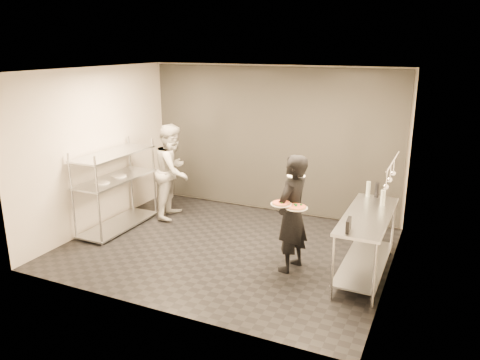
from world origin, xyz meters
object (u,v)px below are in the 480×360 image
at_px(bottle_dark, 377,190).
at_px(pizza_plate_far, 296,207).
at_px(prep_counter, 366,234).
at_px(bottle_clear, 383,198).
at_px(bottle_green, 368,189).
at_px(pass_rack, 116,186).
at_px(pizza_plate_near, 281,203).
at_px(chef, 173,171).
at_px(salad_plate, 296,175).
at_px(waiter, 292,214).
at_px(pos_monitor, 349,225).

bearing_deg(bottle_dark, pizza_plate_far, -124.51).
height_order(prep_counter, bottle_clear, bottle_clear).
distance_m(bottle_green, bottle_dark, 0.13).
height_order(prep_counter, bottle_dark, bottle_dark).
bearing_deg(pass_rack, pizza_plate_near, -8.77).
relative_size(pass_rack, prep_counter, 0.89).
relative_size(chef, bottle_clear, 7.73).
xyz_separation_m(prep_counter, bottle_green, (-0.15, 0.80, 0.41)).
relative_size(prep_counter, bottle_dark, 8.11).
height_order(chef, bottle_green, chef).
xyz_separation_m(salad_plate, bottle_green, (0.91, 0.79, -0.32)).
relative_size(pizza_plate_far, bottle_clear, 1.37).
height_order(salad_plate, bottle_dark, salad_plate).
bearing_deg(prep_counter, pizza_plate_near, -155.18).
xyz_separation_m(waiter, bottle_green, (0.86, 1.06, 0.18)).
xyz_separation_m(prep_counter, bottle_clear, (0.12, 0.45, 0.41)).
distance_m(salad_plate, bottle_green, 1.24).
relative_size(bottle_green, bottle_dark, 1.04).
xyz_separation_m(pizza_plate_near, pos_monitor, (0.97, -0.22, -0.08)).
bearing_deg(salad_plate, pizza_plate_near, -93.78).
bearing_deg(bottle_dark, chef, 178.33).
height_order(pos_monitor, bottle_green, bottle_green).
distance_m(pizza_plate_near, bottle_dark, 1.69).
distance_m(chef, bottle_dark, 3.72).
distance_m(chef, pizza_plate_near, 3.00).
bearing_deg(bottle_dark, bottle_green, 180.00).
relative_size(waiter, pos_monitor, 7.66).
bearing_deg(pass_rack, waiter, -4.40).
distance_m(pass_rack, bottle_green, 4.27).
bearing_deg(pass_rack, bottle_green, 10.86).
xyz_separation_m(waiter, salad_plate, (-0.04, 0.27, 0.50)).
xyz_separation_m(prep_counter, pizza_plate_near, (-1.09, -0.50, 0.45)).
xyz_separation_m(pizza_plate_near, bottle_green, (0.94, 1.30, -0.04)).
distance_m(prep_counter, pizza_plate_far, 1.08).
relative_size(salad_plate, bottle_clear, 1.16).
xyz_separation_m(pass_rack, bottle_clear, (4.45, 0.45, 0.27)).
distance_m(waiter, chef, 2.96).
bearing_deg(salad_plate, bottle_clear, 20.42).
distance_m(prep_counter, bottle_dark, 0.90).
distance_m(salad_plate, bottle_dark, 1.34).
height_order(pass_rack, pizza_plate_near, pass_rack).
relative_size(pos_monitor, bottle_clear, 0.98).
xyz_separation_m(bottle_green, bottle_clear, (0.27, -0.35, -0.00)).
height_order(pass_rack, waiter, waiter).
xyz_separation_m(pos_monitor, bottle_green, (-0.03, 1.52, 0.04)).
bearing_deg(chef, prep_counter, -114.87).
relative_size(waiter, chef, 0.97).
distance_m(waiter, pos_monitor, 1.01).
height_order(pizza_plate_near, pos_monitor, pizza_plate_near).
bearing_deg(bottle_dark, waiter, -133.21).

